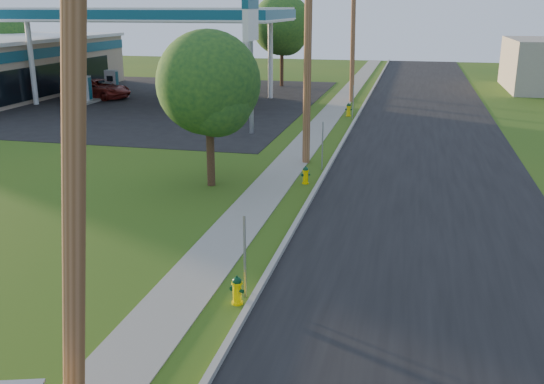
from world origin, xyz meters
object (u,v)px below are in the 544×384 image
object	(u,v)px
fuel_pump_sw	(112,86)
price_pylon	(251,28)
tree_lot	(283,27)
hydrant_far	(349,110)
fuel_pump_ne	(208,97)
hydrant_mid	(306,175)
car_silver	(221,93)
hydrant_near	(237,290)
fuel_pump_se	(226,89)
utility_pole_near	(73,138)
fuel_pump_nw	(85,93)
utility_pole_far	(353,32)
tree_verge	(210,87)
tree_back	(4,35)
car_red	(99,89)
utility_pole_mid	(308,45)

from	to	relation	value
fuel_pump_sw	price_pylon	size ratio (longest dim) A/B	0.47
tree_lot	hydrant_far	size ratio (longest dim) A/B	9.08
fuel_pump_ne	hydrant_mid	xyz separation A→B (m)	(9.46, -16.21, -0.38)
fuel_pump_sw	car_silver	distance (m)	9.32
hydrant_near	car_silver	size ratio (longest dim) A/B	0.17
fuel_pump_sw	fuel_pump_se	world-z (taller)	same
utility_pole_near	fuel_pump_nw	world-z (taller)	utility_pole_near
fuel_pump_sw	hydrant_mid	world-z (taller)	fuel_pump_sw
fuel_pump_nw	hydrant_near	bearing A→B (deg)	-54.50
utility_pole_near	car_silver	size ratio (longest dim) A/B	2.31
utility_pole_far	fuel_pump_nw	xyz separation A→B (m)	(-17.90, -5.00, -4.08)
tree_lot	car_silver	bearing A→B (deg)	-102.63
utility_pole_far	hydrant_mid	bearing A→B (deg)	-88.50
utility_pole_far	tree_verge	world-z (taller)	utility_pole_far
utility_pole_near	tree_back	world-z (taller)	utility_pole_near
fuel_pump_nw	car_red	world-z (taller)	fuel_pump_nw
tree_verge	tree_back	size ratio (longest dim) A/B	0.91
car_red	utility_pole_far	bearing A→B (deg)	-66.77
utility_pole_near	car_red	world-z (taller)	utility_pole_near
utility_pole_far	car_silver	world-z (taller)	utility_pole_far
utility_pole_mid	fuel_pump_sw	bearing A→B (deg)	136.48
fuel_pump_ne	car_silver	size ratio (longest dim) A/B	0.78
hydrant_mid	hydrant_far	xyz separation A→B (m)	(-0.04, 15.22, 0.06)
tree_lot	tree_back	distance (m)	24.57
utility_pole_near	tree_lot	xyz separation A→B (m)	(-6.50, 43.30, 0.03)
tree_lot	car_red	world-z (taller)	tree_lot
fuel_pump_sw	tree_lot	world-z (taller)	tree_lot
utility_pole_far	tree_back	size ratio (longest dim) A/B	1.51
car_silver	fuel_pump_se	bearing A→B (deg)	26.35
utility_pole_near	fuel_pump_ne	bearing A→B (deg)	106.02
utility_pole_mid	hydrant_mid	size ratio (longest dim) A/B	14.08
price_pylon	hydrant_near	size ratio (longest dim) A/B	9.90
utility_pole_near	fuel_pump_sw	xyz separation A→B (m)	(-17.90, 35.00, -4.08)
fuel_pump_ne	hydrant_mid	bearing A→B (deg)	-59.75
tree_back	hydrant_mid	world-z (taller)	tree_back
hydrant_mid	hydrant_far	size ratio (longest dim) A/B	0.84
hydrant_far	fuel_pump_sw	bearing A→B (deg)	164.82
fuel_pump_ne	car_silver	xyz separation A→B (m)	(0.16, 2.28, -0.02)
tree_lot	car_silver	world-z (taller)	tree_lot
fuel_pump_ne	tree_lot	bearing A→B (deg)	78.96
utility_pole_far	price_pylon	world-z (taller)	utility_pole_far
utility_pole_far	car_silver	size ratio (longest dim) A/B	2.32
utility_pole_far	fuel_pump_sw	distance (m)	18.39
fuel_pump_nw	fuel_pump_sw	xyz separation A→B (m)	(0.00, 4.00, 0.00)
utility_pole_near	utility_pole_far	bearing A→B (deg)	90.00
utility_pole_near	car_red	size ratio (longest dim) A/B	1.91
fuel_pump_nw	price_pylon	distance (m)	16.57
hydrant_mid	tree_lot	bearing A→B (deg)	103.90
tree_lot	tree_verge	bearing A→B (deg)	-82.83
utility_pole_mid	fuel_pump_ne	bearing A→B (deg)	124.40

